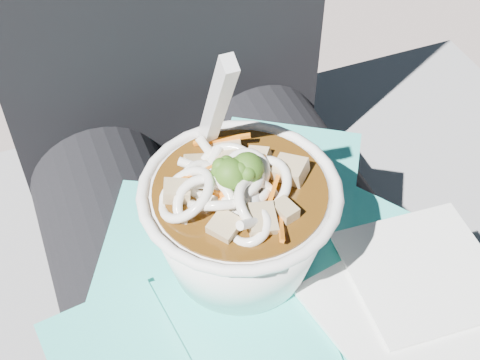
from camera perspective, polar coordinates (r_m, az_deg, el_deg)
name	(u,v)px	position (r m, az deg, el deg)	size (l,w,h in m)	color
stone_ledge	(212,345)	(0.97, -2.44, -13.91)	(1.00, 0.50, 0.45)	gray
lap	(256,318)	(0.64, 1.38, -11.67)	(0.34, 0.48, 0.15)	black
person_body	(221,229)	(0.67, -1.62, -4.19)	(0.34, 0.94, 0.99)	black
plastic_bag	(268,305)	(0.55, 2.39, -10.65)	(0.38, 0.39, 0.01)	#30CBBD
napkins	(416,297)	(0.56, 14.81, -9.65)	(0.17, 0.17, 0.01)	white
udon_bowl	(239,215)	(0.52, -0.08, -3.04)	(0.17, 0.17, 0.20)	white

